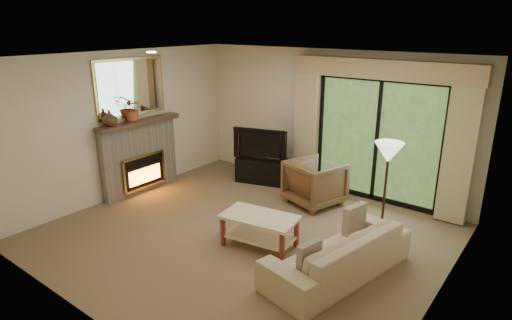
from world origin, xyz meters
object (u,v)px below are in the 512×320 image
Objects in this scene: media_console at (262,170)px; sofa at (338,253)px; armchair at (315,182)px; coffee_table at (260,231)px.

sofa reaches higher than media_console.
armchair is at bearing -28.96° from media_console.
media_console is 1.13× the size of armchair.
armchair is (1.39, -0.30, 0.15)m from media_console.
media_console is 0.93× the size of coffee_table.
coffee_table is at bearing -70.54° from media_console.
armchair is 0.42× the size of sofa.
media_console is 1.43m from armchair.
media_console is at bearing -115.16° from sofa.
coffee_table is (0.14, -1.79, -0.16)m from armchair.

